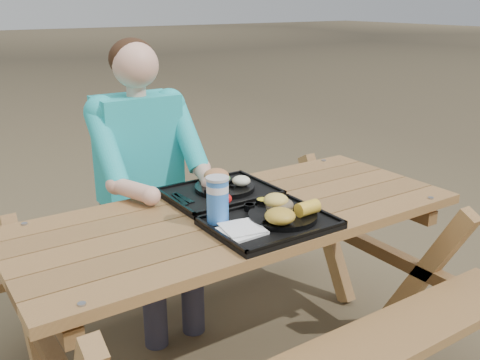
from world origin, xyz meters
TOP-DOWN VIEW (x-y plane):
  - picnic_table at (0.00, 0.00)m, footprint 1.80×1.49m
  - tray_near at (0.01, -0.19)m, footprint 0.45×0.35m
  - tray_far at (0.02, 0.19)m, footprint 0.45×0.35m
  - plate_near at (0.06, -0.20)m, footprint 0.26×0.26m
  - plate_far at (0.05, 0.20)m, footprint 0.26×0.26m
  - napkin_stack at (-0.14, -0.21)m, footprint 0.15×0.15m
  - soda_cup at (-0.16, -0.08)m, footprint 0.08×0.08m
  - condiment_bbq at (0.01, -0.06)m, footprint 0.04×0.04m
  - condiment_mustard at (0.07, -0.06)m, footprint 0.06×0.06m
  - sandwich at (0.07, -0.16)m, footprint 0.10×0.10m
  - mac_cheese at (-0.00, -0.26)m, footprint 0.11×0.11m
  - corn_cob at (0.13, -0.25)m, footprint 0.09×0.09m
  - cutlery_far at (-0.15, 0.20)m, footprint 0.03×0.14m
  - burger at (0.04, 0.24)m, footprint 0.11×0.11m
  - baked_beans at (-0.01, 0.15)m, footprint 0.07×0.07m
  - potato_salad at (0.11, 0.16)m, footprint 0.08×0.08m
  - diner at (-0.13, 0.66)m, footprint 0.48×0.84m

SIDE VIEW (x-z plane):
  - picnic_table at x=0.00m, z-range 0.00..0.75m
  - diner at x=-0.13m, z-range 0.00..1.28m
  - tray_near at x=0.01m, z-range 0.75..0.77m
  - tray_far at x=0.02m, z-range 0.75..0.77m
  - cutlery_far at x=-0.15m, z-range 0.77..0.78m
  - napkin_stack at x=-0.14m, z-range 0.77..0.79m
  - plate_near at x=0.06m, z-range 0.77..0.79m
  - plate_far at x=0.05m, z-range 0.77..0.79m
  - condiment_bbq at x=0.01m, z-range 0.77..0.80m
  - condiment_mustard at x=0.07m, z-range 0.77..0.80m
  - baked_beans at x=-0.01m, z-range 0.79..0.82m
  - potato_salad at x=0.11m, z-range 0.79..0.83m
  - corn_cob at x=0.13m, z-range 0.79..0.84m
  - mac_cheese at x=0.00m, z-range 0.79..0.85m
  - burger at x=0.04m, z-range 0.79..0.89m
  - sandwich at x=0.07m, z-range 0.79..0.89m
  - soda_cup at x=-0.16m, z-range 0.77..0.93m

